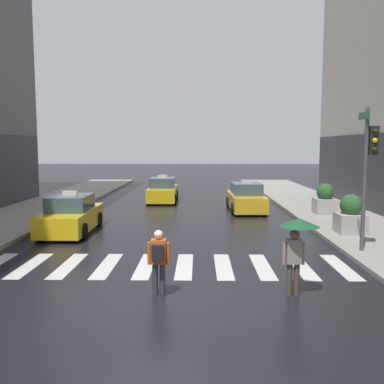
# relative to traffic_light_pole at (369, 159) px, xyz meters

# --- Properties ---
(ground_plane) EXTENTS (160.00, 160.00, 0.00)m
(ground_plane) POSITION_rel_traffic_light_pole_xyz_m (-6.69, -4.44, -3.26)
(ground_plane) COLOR black
(crosswalk_markings) EXTENTS (11.30, 2.80, 0.01)m
(crosswalk_markings) POSITION_rel_traffic_light_pole_xyz_m (-6.69, -1.44, -3.25)
(crosswalk_markings) COLOR silver
(crosswalk_markings) RESTS_ON ground
(traffic_light_pole) EXTENTS (0.44, 0.84, 4.80)m
(traffic_light_pole) POSITION_rel_traffic_light_pole_xyz_m (0.00, 0.00, 0.00)
(traffic_light_pole) COLOR #47474C
(traffic_light_pole) RESTS_ON curb_right
(taxi_lead) EXTENTS (1.98, 4.56, 1.80)m
(taxi_lead) POSITION_rel_traffic_light_pole_xyz_m (-11.12, 3.56, -2.53)
(taxi_lead) COLOR yellow
(taxi_lead) RESTS_ON ground
(taxi_second) EXTENTS (2.02, 4.58, 1.80)m
(taxi_second) POSITION_rel_traffic_light_pole_xyz_m (-2.95, 9.70, -2.53)
(taxi_second) COLOR gold
(taxi_second) RESTS_ON ground
(taxi_third) EXTENTS (1.97, 4.56, 1.80)m
(taxi_third) POSITION_rel_traffic_light_pole_xyz_m (-8.07, 13.71, -2.53)
(taxi_third) COLOR yellow
(taxi_third) RESTS_ON ground
(pedestrian_with_umbrella) EXTENTS (0.96, 0.96, 1.94)m
(pedestrian_with_umbrella) POSITION_rel_traffic_light_pole_xyz_m (-3.25, -3.95, -1.74)
(pedestrian_with_umbrella) COLOR #473D33
(pedestrian_with_umbrella) RESTS_ON ground
(pedestrian_with_backpack) EXTENTS (0.55, 0.43, 1.65)m
(pedestrian_with_backpack) POSITION_rel_traffic_light_pole_xyz_m (-6.63, -4.05, -2.29)
(pedestrian_with_backpack) COLOR #333338
(pedestrian_with_backpack) RESTS_ON ground
(planter_near_corner) EXTENTS (1.10, 1.10, 1.60)m
(planter_near_corner) POSITION_rel_traffic_light_pole_xyz_m (0.56, 2.93, -2.38)
(planter_near_corner) COLOR #A8A399
(planter_near_corner) RESTS_ON curb_right
(planter_mid_block) EXTENTS (1.10, 1.10, 1.60)m
(planter_mid_block) POSITION_rel_traffic_light_pole_xyz_m (1.01, 7.88, -2.38)
(planter_mid_block) COLOR #A8A399
(planter_mid_block) RESTS_ON curb_right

